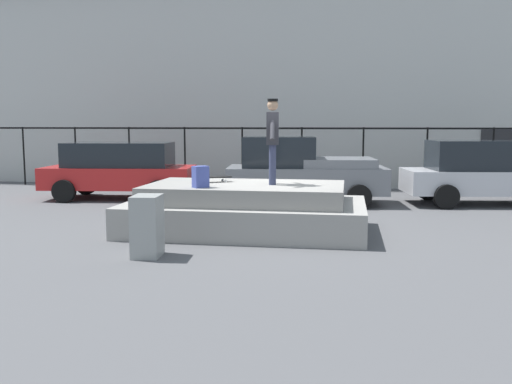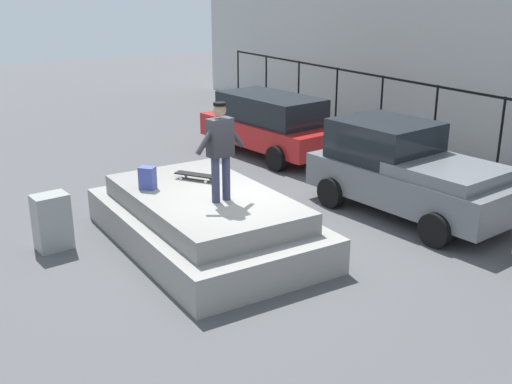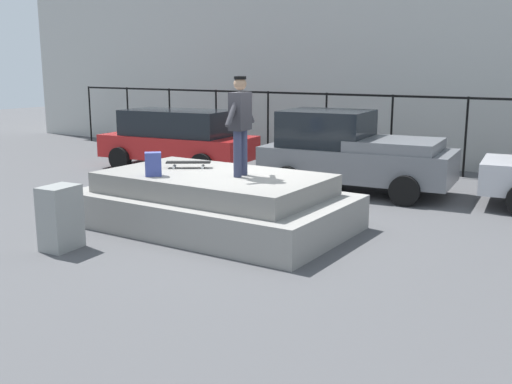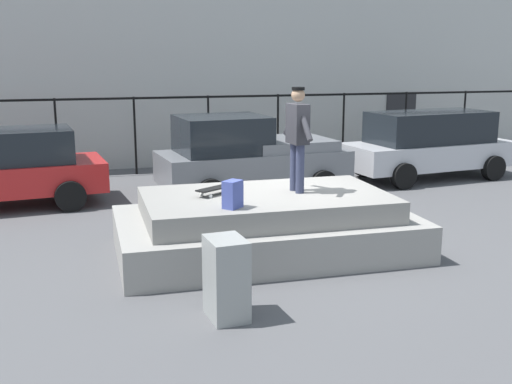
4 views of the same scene
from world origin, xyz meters
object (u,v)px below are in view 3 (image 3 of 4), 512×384
object	(u,v)px
car_grey_pickup_mid	(351,152)
skateboard	(188,163)
utility_box	(60,218)
backpack	(153,164)
skateboarder	(240,119)
car_red_hatchback_near	(178,138)

from	to	relation	value
car_grey_pickup_mid	skateboard	bearing A→B (deg)	-111.03
car_grey_pickup_mid	utility_box	xyz separation A→B (m)	(-1.99, -6.62, -0.41)
backpack	car_grey_pickup_mid	distance (m)	5.20
utility_box	skateboarder	bearing A→B (deg)	49.11
skateboard	car_red_hatchback_near	distance (m)	5.68
skateboarder	skateboard	world-z (taller)	skateboarder
skateboard	utility_box	size ratio (longest dim) A/B	0.78
car_grey_pickup_mid	utility_box	size ratio (longest dim) A/B	4.36
skateboarder	skateboard	xyz separation A→B (m)	(-1.29, 0.16, -0.88)
car_red_hatchback_near	car_grey_pickup_mid	bearing A→B (deg)	-2.30
car_red_hatchback_near	backpack	bearing A→B (deg)	-53.55
car_red_hatchback_near	car_grey_pickup_mid	xyz separation A→B (m)	(5.35, -0.22, 0.04)
car_red_hatchback_near	car_grey_pickup_mid	distance (m)	5.35
backpack	skateboard	bearing A→B (deg)	-131.19
car_red_hatchback_near	utility_box	distance (m)	7.62
utility_box	backpack	bearing A→B (deg)	68.47
skateboard	car_grey_pickup_mid	world-z (taller)	car_grey_pickup_mid
skateboard	utility_box	xyz separation A→B (m)	(-0.46, -2.63, -0.56)
backpack	car_grey_pickup_mid	size ratio (longest dim) A/B	0.09
skateboard	car_red_hatchback_near	world-z (taller)	car_red_hatchback_near
car_red_hatchback_near	car_grey_pickup_mid	size ratio (longest dim) A/B	1.00
skateboard	car_grey_pickup_mid	bearing A→B (deg)	68.97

